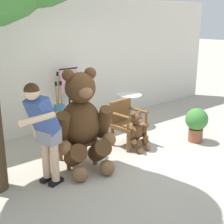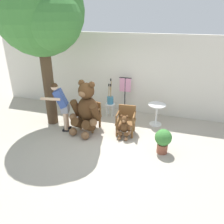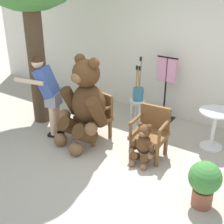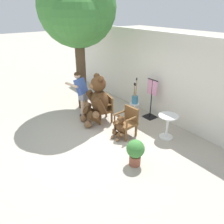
{
  "view_description": "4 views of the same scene",
  "coord_description": "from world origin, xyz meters",
  "px_view_note": "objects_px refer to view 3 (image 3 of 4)",
  "views": [
    {
      "loc": [
        -3.19,
        -3.5,
        2.34
      ],
      "look_at": [
        0.13,
        0.56,
        0.77
      ],
      "focal_mm": 50.0,
      "sensor_mm": 36.0,
      "label": 1
    },
    {
      "loc": [
        1.93,
        -5.11,
        3.39
      ],
      "look_at": [
        0.18,
        0.5,
        0.73
      ],
      "focal_mm": 35.0,
      "sensor_mm": 36.0,
      "label": 2
    },
    {
      "loc": [
        2.58,
        -3.52,
        2.97
      ],
      "look_at": [
        -0.11,
        0.53,
        0.69
      ],
      "focal_mm": 50.0,
      "sensor_mm": 36.0,
      "label": 3
    },
    {
      "loc": [
        4.83,
        -3.05,
        3.49
      ],
      "look_at": [
        0.21,
        0.39,
        0.69
      ],
      "focal_mm": 35.0,
      "sensor_mm": 36.0,
      "label": 4
    }
  ],
  "objects_px": {
    "potted_plant": "(204,181)",
    "teddy_bear_small": "(143,144)",
    "brush_bucket": "(138,92)",
    "round_side_table": "(214,125)",
    "wooden_chair_left": "(96,115)",
    "clothing_display_stand": "(165,88)",
    "wooden_chair_right": "(151,131)",
    "person_visitor": "(48,90)",
    "teddy_bear_large": "(85,103)",
    "white_stool": "(138,105)"
  },
  "relations": [
    {
      "from": "clothing_display_stand",
      "to": "wooden_chair_right",
      "type": "bearing_deg",
      "value": -74.12
    },
    {
      "from": "potted_plant",
      "to": "clothing_display_stand",
      "type": "bearing_deg",
      "value": 126.42
    },
    {
      "from": "brush_bucket",
      "to": "clothing_display_stand",
      "type": "height_order",
      "value": "brush_bucket"
    },
    {
      "from": "wooden_chair_right",
      "to": "person_visitor",
      "type": "height_order",
      "value": "person_visitor"
    },
    {
      "from": "white_stool",
      "to": "clothing_display_stand",
      "type": "xyz_separation_m",
      "value": [
        0.45,
        0.33,
        0.36
      ]
    },
    {
      "from": "person_visitor",
      "to": "brush_bucket",
      "type": "relative_size",
      "value": 1.7
    },
    {
      "from": "potted_plant",
      "to": "white_stool",
      "type": "bearing_deg",
      "value": 138.34
    },
    {
      "from": "wooden_chair_left",
      "to": "teddy_bear_large",
      "type": "bearing_deg",
      "value": -96.79
    },
    {
      "from": "wooden_chair_right",
      "to": "brush_bucket",
      "type": "relative_size",
      "value": 0.95
    },
    {
      "from": "wooden_chair_left",
      "to": "clothing_display_stand",
      "type": "xyz_separation_m",
      "value": [
        0.75,
        1.39,
        0.26
      ]
    },
    {
      "from": "wooden_chair_left",
      "to": "person_visitor",
      "type": "height_order",
      "value": "person_visitor"
    },
    {
      "from": "white_stool",
      "to": "potted_plant",
      "type": "xyz_separation_m",
      "value": [
        2.02,
        -1.79,
        0.04
      ]
    },
    {
      "from": "person_visitor",
      "to": "wooden_chair_left",
      "type": "bearing_deg",
      "value": 27.67
    },
    {
      "from": "white_stool",
      "to": "brush_bucket",
      "type": "xyz_separation_m",
      "value": [
        0.0,
        -0.0,
        0.28
      ]
    },
    {
      "from": "brush_bucket",
      "to": "round_side_table",
      "type": "distance_m",
      "value": 1.68
    },
    {
      "from": "white_stool",
      "to": "clothing_display_stand",
      "type": "bearing_deg",
      "value": 36.88
    },
    {
      "from": "round_side_table",
      "to": "clothing_display_stand",
      "type": "xyz_separation_m",
      "value": [
        -1.21,
        0.56,
        0.27
      ]
    },
    {
      "from": "teddy_bear_large",
      "to": "clothing_display_stand",
      "type": "relative_size",
      "value": 1.19
    },
    {
      "from": "potted_plant",
      "to": "teddy_bear_small",
      "type": "bearing_deg",
      "value": 158.49
    },
    {
      "from": "teddy_bear_large",
      "to": "wooden_chair_left",
      "type": "bearing_deg",
      "value": 83.21
    },
    {
      "from": "wooden_chair_right",
      "to": "person_visitor",
      "type": "bearing_deg",
      "value": -168.01
    },
    {
      "from": "brush_bucket",
      "to": "wooden_chair_right",
      "type": "bearing_deg",
      "value": -51.39
    },
    {
      "from": "wooden_chair_right",
      "to": "brush_bucket",
      "type": "distance_m",
      "value": 1.36
    },
    {
      "from": "white_stool",
      "to": "potted_plant",
      "type": "relative_size",
      "value": 0.68
    },
    {
      "from": "potted_plant",
      "to": "clothing_display_stand",
      "type": "relative_size",
      "value": 0.5
    },
    {
      "from": "wooden_chair_left",
      "to": "potted_plant",
      "type": "height_order",
      "value": "wooden_chair_left"
    },
    {
      "from": "teddy_bear_small",
      "to": "clothing_display_stand",
      "type": "height_order",
      "value": "clothing_display_stand"
    },
    {
      "from": "potted_plant",
      "to": "clothing_display_stand",
      "type": "height_order",
      "value": "clothing_display_stand"
    },
    {
      "from": "wooden_chair_left",
      "to": "clothing_display_stand",
      "type": "bearing_deg",
      "value": 61.56
    },
    {
      "from": "white_stool",
      "to": "brush_bucket",
      "type": "height_order",
      "value": "brush_bucket"
    },
    {
      "from": "wooden_chair_left",
      "to": "teddy_bear_small",
      "type": "xyz_separation_m",
      "value": [
        1.15,
        -0.28,
        -0.11
      ]
    },
    {
      "from": "potted_plant",
      "to": "clothing_display_stand",
      "type": "xyz_separation_m",
      "value": [
        -1.57,
        2.13,
        0.32
      ]
    },
    {
      "from": "teddy_bear_large",
      "to": "potted_plant",
      "type": "relative_size",
      "value": 2.39
    },
    {
      "from": "white_stool",
      "to": "round_side_table",
      "type": "xyz_separation_m",
      "value": [
        1.65,
        -0.23,
        0.09
      ]
    },
    {
      "from": "brush_bucket",
      "to": "potted_plant",
      "type": "height_order",
      "value": "brush_bucket"
    },
    {
      "from": "white_stool",
      "to": "wooden_chair_right",
      "type": "bearing_deg",
      "value": -51.41
    },
    {
      "from": "teddy_bear_small",
      "to": "potted_plant",
      "type": "height_order",
      "value": "teddy_bear_small"
    },
    {
      "from": "round_side_table",
      "to": "teddy_bear_large",
      "type": "bearing_deg",
      "value": -151.19
    },
    {
      "from": "teddy_bear_large",
      "to": "clothing_display_stand",
      "type": "distance_m",
      "value": 1.83
    },
    {
      "from": "person_visitor",
      "to": "clothing_display_stand",
      "type": "relative_size",
      "value": 1.13
    },
    {
      "from": "white_stool",
      "to": "potted_plant",
      "type": "bearing_deg",
      "value": -41.66
    },
    {
      "from": "teddy_bear_large",
      "to": "white_stool",
      "type": "bearing_deg",
      "value": 75.64
    },
    {
      "from": "teddy_bear_large",
      "to": "round_side_table",
      "type": "distance_m",
      "value": 2.3
    },
    {
      "from": "wooden_chair_right",
      "to": "brush_bucket",
      "type": "height_order",
      "value": "brush_bucket"
    },
    {
      "from": "potted_plant",
      "to": "clothing_display_stand",
      "type": "distance_m",
      "value": 2.66
    },
    {
      "from": "person_visitor",
      "to": "round_side_table",
      "type": "bearing_deg",
      "value": 24.32
    },
    {
      "from": "wooden_chair_right",
      "to": "brush_bucket",
      "type": "bearing_deg",
      "value": 128.61
    },
    {
      "from": "white_stool",
      "to": "teddy_bear_small",
      "type": "bearing_deg",
      "value": -57.53
    },
    {
      "from": "wooden_chair_left",
      "to": "teddy_bear_small",
      "type": "distance_m",
      "value": 1.19
    },
    {
      "from": "wooden_chair_left",
      "to": "white_stool",
      "type": "distance_m",
      "value": 1.1
    }
  ]
}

